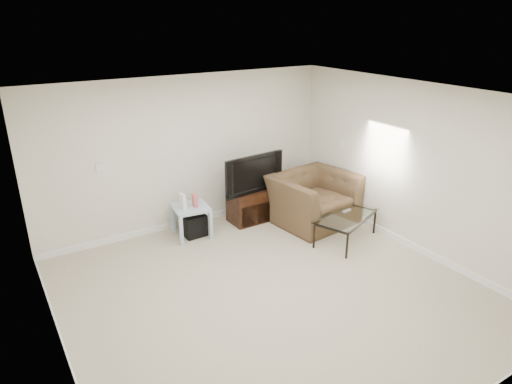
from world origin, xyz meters
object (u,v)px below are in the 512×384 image
side_table (192,221)px  subwoofer (193,224)px  tv_stand (250,206)px  television (250,172)px  recliner (314,191)px  coffee_table (345,228)px

side_table → subwoofer: size_ratio=1.52×
tv_stand → television: television is taller
tv_stand → recliner: (0.90, -0.61, 0.29)m
tv_stand → coffee_table: bearing=-58.5°
side_table → coffee_table: (1.99, -1.43, -0.04)m
coffee_table → tv_stand: bearing=122.2°
tv_stand → coffee_table: 1.69m
coffee_table → subwoofer: bearing=143.5°
tv_stand → subwoofer: size_ratio=1.93×
tv_stand → subwoofer: tv_stand is taller
tv_stand → recliner: bearing=-35.1°
side_table → recliner: 2.10m
tv_stand → recliner: recliner is taller
television → side_table: size_ratio=1.96×
subwoofer → coffee_table: (1.95, -1.45, 0.03)m
television → coffee_table: size_ratio=0.95×
subwoofer → recliner: bearing=-17.9°
television → side_table: (-1.09, 0.03, -0.64)m
side_table → recliner: bearing=-17.2°
television → side_table: 1.26m
subwoofer → recliner: recliner is taller
television → tv_stand: bearing=85.4°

